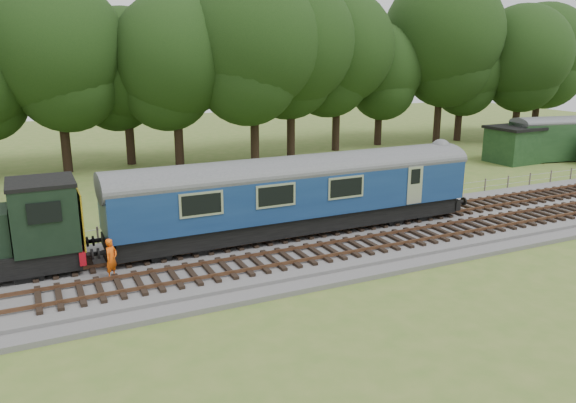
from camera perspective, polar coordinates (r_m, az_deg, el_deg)
ground at (r=28.91m, az=11.28°, el=-3.25°), size 120.00×120.00×0.00m
ballast at (r=28.86m, az=11.30°, el=-2.92°), size 70.00×7.00×0.35m
track_north at (r=29.87m, az=9.73°, el=-1.75°), size 67.20×2.40×0.21m
track_south at (r=27.59m, az=13.29°, el=-3.35°), size 67.20×2.40×0.21m
fence at (r=32.45m, az=6.58°, el=-1.04°), size 64.00×0.12×1.00m
tree_line at (r=47.79m, az=-4.56°, el=4.20°), size 70.00×8.00×18.00m
dmu_railcar at (r=26.78m, az=1.05°, el=1.38°), size 18.05×2.86×3.88m
worker at (r=22.88m, az=-17.51°, el=-5.54°), size 0.69×0.68×1.61m
shed at (r=50.08m, az=21.87°, el=5.42°), size 3.75×3.75×2.99m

